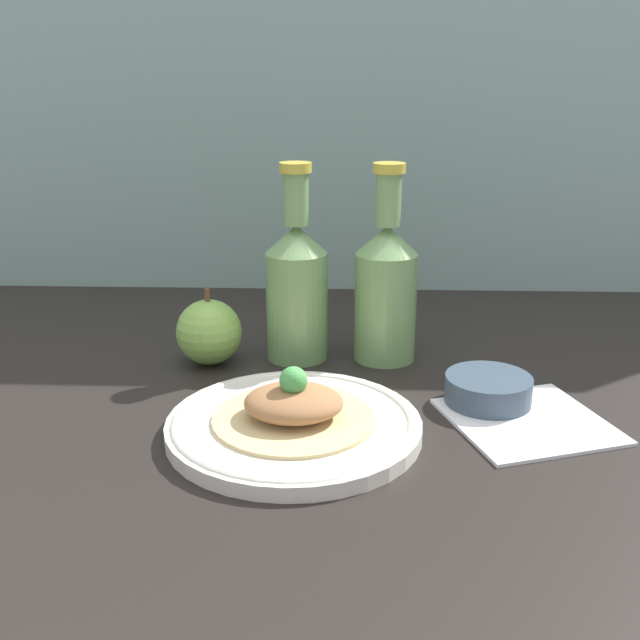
% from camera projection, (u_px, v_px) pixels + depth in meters
% --- Properties ---
extents(ground_plane, '(1.80, 1.10, 0.04)m').
position_uv_depth(ground_plane, '(322.00, 442.00, 0.81)').
color(ground_plane, black).
extents(wall_backsplash, '(1.80, 0.03, 0.80)m').
position_uv_depth(wall_backsplash, '(334.00, 43.00, 1.18)').
color(wall_backsplash, '#84A399').
rests_on(wall_backsplash, ground_plane).
extents(plate, '(0.27, 0.27, 0.02)m').
position_uv_depth(plate, '(294.00, 425.00, 0.78)').
color(plate, silver).
rests_on(plate, ground_plane).
extents(plated_food, '(0.17, 0.17, 0.06)m').
position_uv_depth(plated_food, '(294.00, 406.00, 0.77)').
color(plated_food, '#D6BC7F').
rests_on(plated_food, plate).
extents(cider_bottle_left, '(0.08, 0.08, 0.25)m').
position_uv_depth(cider_bottle_left, '(297.00, 286.00, 0.96)').
color(cider_bottle_left, '#729E5B').
rests_on(cider_bottle_left, ground_plane).
extents(cider_bottle_right, '(0.08, 0.08, 0.25)m').
position_uv_depth(cider_bottle_right, '(386.00, 287.00, 0.95)').
color(cider_bottle_right, '#729E5B').
rests_on(cider_bottle_right, ground_plane).
extents(apple, '(0.08, 0.08, 0.10)m').
position_uv_depth(apple, '(209.00, 332.00, 0.95)').
color(apple, '#84B74C').
rests_on(apple, ground_plane).
extents(napkin, '(0.20, 0.20, 0.01)m').
position_uv_depth(napkin, '(528.00, 420.00, 0.80)').
color(napkin, white).
rests_on(napkin, ground_plane).
extents(dipping_bowl, '(0.10, 0.10, 0.03)m').
position_uv_depth(dipping_bowl, '(488.00, 391.00, 0.84)').
color(dipping_bowl, '#384756').
rests_on(dipping_bowl, ground_plane).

